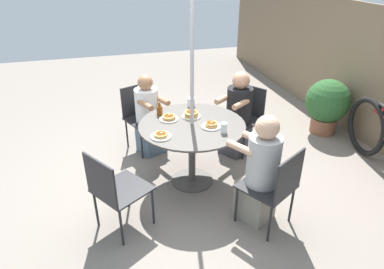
{
  "coord_description": "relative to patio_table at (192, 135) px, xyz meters",
  "views": [
    {
      "loc": [
        3.21,
        -0.9,
        2.38
      ],
      "look_at": [
        0.0,
        0.0,
        0.62
      ],
      "focal_mm": 32.0,
      "sensor_mm": 36.0,
      "label": 1
    }
  ],
  "objects": [
    {
      "name": "potted_shrub",
      "position": [
        -0.68,
        2.23,
        -0.16
      ],
      "size": [
        0.63,
        0.63,
        0.82
      ],
      "color": "brown",
      "rests_on": "ground"
    },
    {
      "name": "diner_west",
      "position": [
        -0.5,
        0.75,
        -0.1
      ],
      "size": [
        0.51,
        0.55,
        1.11
      ],
      "rotation": [
        0.0,
        0.0,
        -2.55
      ],
      "color": "#3D3D42",
      "rests_on": "ground"
    },
    {
      "name": "diner_north",
      "position": [
        -0.83,
        -0.36,
        -0.13
      ],
      "size": [
        0.51,
        0.44,
        1.06
      ],
      "rotation": [
        0.0,
        0.0,
        -1.17
      ],
      "color": "slate",
      "rests_on": "ground"
    },
    {
      "name": "drinking_glass_a",
      "position": [
        0.28,
        0.26,
        0.19
      ],
      "size": [
        0.07,
        0.07,
        0.11
      ],
      "primitive_type": "cylinder",
      "color": "silver",
      "rests_on": "patio_table"
    },
    {
      "name": "pancake_plate_d",
      "position": [
        -0.17,
        0.04,
        0.16
      ],
      "size": [
        0.21,
        0.21,
        0.08
      ],
      "color": "silver",
      "rests_on": "patio_table"
    },
    {
      "name": "pancake_plate_c",
      "position": [
        0.21,
        -0.38,
        0.15
      ],
      "size": [
        0.21,
        0.21,
        0.05
      ],
      "color": "silver",
      "rests_on": "patio_table"
    },
    {
      "name": "pancake_plate_a",
      "position": [
        0.13,
        0.18,
        0.15
      ],
      "size": [
        0.21,
        0.21,
        0.06
      ],
      "color": "silver",
      "rests_on": "patio_table"
    },
    {
      "name": "patio_chair_north",
      "position": [
        -0.99,
        -0.42,
        -0.12
      ],
      "size": [
        0.59,
        0.59,
        0.85
      ],
      "rotation": [
        0.0,
        0.0,
        -1.17
      ],
      "color": "#232326",
      "rests_on": "ground"
    },
    {
      "name": "patio_table",
      "position": [
        0.0,
        0.0,
        0.0
      ],
      "size": [
        1.17,
        1.17,
        0.75
      ],
      "color": "#4C4742",
      "rests_on": "ground"
    },
    {
      "name": "umbrella_pole",
      "position": [
        0.0,
        0.0,
        0.48
      ],
      "size": [
        0.04,
        0.04,
        2.18
      ],
      "primitive_type": "cylinder",
      "color": "#ADADB2",
      "rests_on": "ground"
    },
    {
      "name": "syrup_bottle",
      "position": [
        -0.33,
        -0.29,
        0.19
      ],
      "size": [
        0.09,
        0.07,
        0.15
      ],
      "color": "brown",
      "rests_on": "patio_table"
    },
    {
      "name": "patio_chair_west",
      "position": [
        -0.6,
        0.9,
        -0.12
      ],
      "size": [
        0.63,
        0.63,
        0.85
      ],
      "rotation": [
        0.0,
        0.0,
        -2.55
      ],
      "color": "#232326",
      "rests_on": "ground"
    },
    {
      "name": "coffee_cup",
      "position": [
        -0.48,
        0.12,
        0.18
      ],
      "size": [
        0.09,
        0.09,
        0.11
      ],
      "color": "white",
      "rests_on": "patio_table"
    },
    {
      "name": "ground_plane",
      "position": [
        0.0,
        0.0,
        -0.62
      ],
      "size": [
        12.0,
        12.0,
        0.0
      ],
      "primitive_type": "plane",
      "color": "gray"
    },
    {
      "name": "patio_chair_east",
      "position": [
        0.59,
        -0.9,
        -0.12
      ],
      "size": [
        0.63,
        0.63,
        0.85
      ],
      "rotation": [
        0.0,
        0.0,
        0.58
      ],
      "color": "#232326",
      "rests_on": "ground"
    },
    {
      "name": "patio_chair_south",
      "position": [
        0.94,
        0.54,
        -0.12
      ],
      "size": [
        0.62,
        0.62,
        0.85
      ],
      "rotation": [
        0.0,
        0.0,
        -4.19
      ],
      "color": "#232326",
      "rests_on": "ground"
    },
    {
      "name": "pancake_plate_b",
      "position": [
        -0.17,
        -0.22,
        0.15
      ],
      "size": [
        0.21,
        0.21,
        0.06
      ],
      "color": "silver",
      "rests_on": "patio_table"
    },
    {
      "name": "diner_south",
      "position": [
        0.79,
        0.45,
        -0.08
      ],
      "size": [
        0.54,
        0.49,
        1.14
      ],
      "rotation": [
        0.0,
        0.0,
        -4.19
      ],
      "color": "gray",
      "rests_on": "ground"
    }
  ]
}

